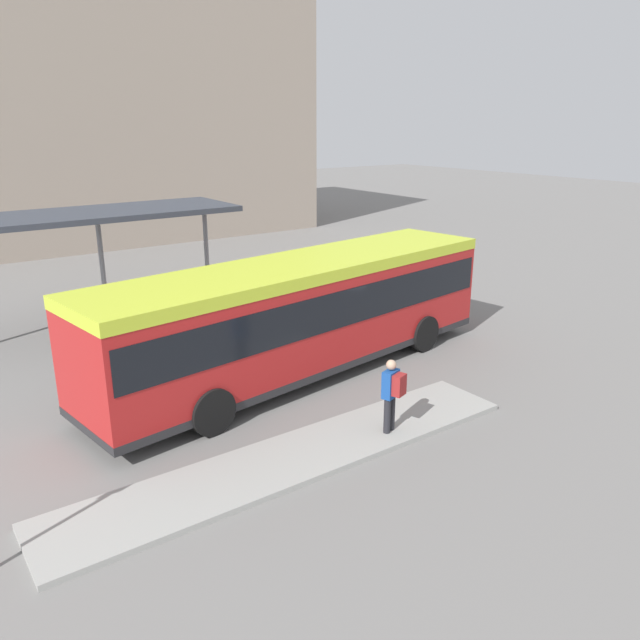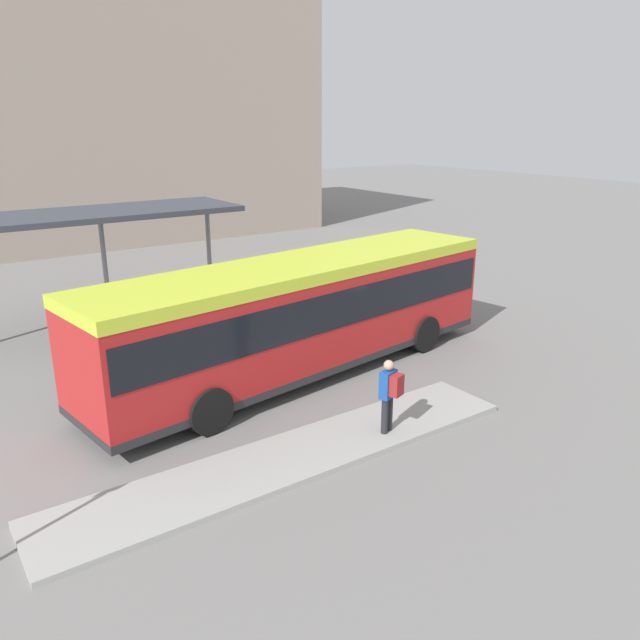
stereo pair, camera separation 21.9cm
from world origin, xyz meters
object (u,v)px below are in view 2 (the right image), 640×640
pedestrian_waiting (390,392)px  bicycle_yellow (397,267)px  bicycle_white (440,277)px  bicycle_blue (429,274)px  bicycle_orange (410,271)px  potted_planter_far_side (237,306)px  city_bus (302,309)px  potted_planter_near_shelter (159,320)px

pedestrian_waiting → bicycle_yellow: bearing=-60.6°
bicycle_white → bicycle_blue: size_ratio=1.10×
bicycle_orange → potted_planter_far_side: bearing=93.3°
bicycle_blue → pedestrian_waiting: bearing=139.6°
bicycle_yellow → bicycle_orange: bearing=-171.9°
bicycle_blue → bicycle_yellow: size_ratio=0.90×
city_bus → bicycle_white: (9.78, 4.47, -1.43)m
city_bus → potted_planter_far_side: 4.55m
bicycle_orange → city_bus: bearing=115.6°
bicycle_blue → potted_planter_far_side: potted_planter_far_side is taller
bicycle_white → bicycle_blue: bicycle_white is taller
bicycle_blue → bicycle_yellow: bicycle_yellow is taller
city_bus → pedestrian_waiting: bearing=-104.5°
bicycle_yellow → potted_planter_far_side: 9.52m
pedestrian_waiting → bicycle_yellow: 14.84m
pedestrian_waiting → bicycle_white: 13.38m
bicycle_orange → pedestrian_waiting: bearing=128.6°
bicycle_orange → bicycle_yellow: bicycle_yellow is taller
bicycle_white → bicycle_yellow: bearing=14.1°
city_bus → bicycle_blue: (9.96, 5.25, -1.46)m
bicycle_orange → potted_planter_far_side: 9.37m
pedestrian_waiting → potted_planter_far_side: bearing=-23.6°
city_bus → bicycle_white: bearing=16.7°
city_bus → bicycle_blue: 11.35m
bicycle_orange → bicycle_yellow: (-0.01, 0.78, 0.02)m
bicycle_yellow → potted_planter_far_side: potted_planter_far_side is taller
potted_planter_near_shelter → potted_planter_far_side: 2.53m
city_bus → bicycle_white: size_ratio=7.17×
bicycle_white → bicycle_blue: (0.18, 0.78, -0.03)m
bicycle_white → potted_planter_far_side: (-9.43, -0.06, 0.38)m
city_bus → bicycle_yellow: city_bus is taller
pedestrian_waiting → bicycle_white: pedestrian_waiting is taller
bicycle_blue → bicycle_white: bearing=174.5°
city_bus → bicycle_orange: bearing=24.4°
potted_planter_far_side → bicycle_yellow: bearing=14.6°
city_bus → bicycle_white: city_bus is taller
potted_planter_near_shelter → pedestrian_waiting: bearing=-79.5°
bicycle_orange → potted_planter_near_shelter: size_ratio=1.42×
bicycle_blue → potted_planter_far_side: size_ratio=1.07×
city_bus → bicycle_blue: bearing=20.0°
city_bus → potted_planter_near_shelter: city_bus is taller
bicycle_white → potted_planter_far_side: 9.43m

